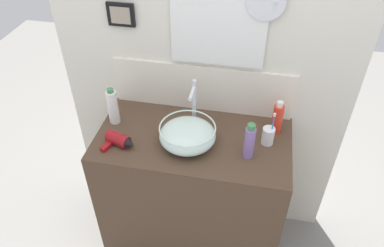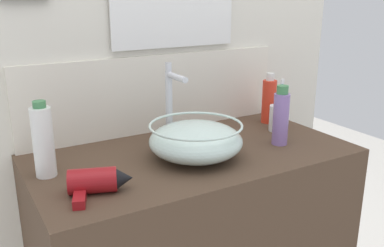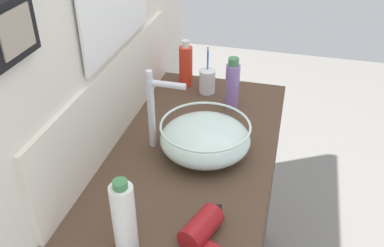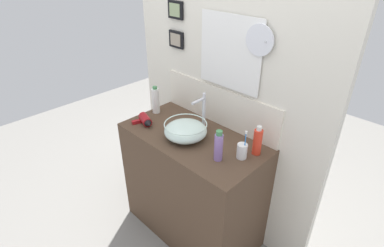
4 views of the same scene
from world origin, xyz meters
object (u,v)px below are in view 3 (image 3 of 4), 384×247
(faucet, at_px, (155,105))
(soap_dispenser, at_px, (232,85))
(hair_drier, at_px, (205,226))
(toothbrush_cup, at_px, (207,81))
(shampoo_bottle, at_px, (186,65))
(glass_bowl_sink, at_px, (205,138))
(lotion_bottle, at_px, (124,218))

(faucet, xyz_separation_m, soap_dispenser, (0.32, -0.20, -0.06))
(hair_drier, distance_m, soap_dispenser, 0.67)
(faucet, bearing_deg, toothbrush_cup, -11.05)
(shampoo_bottle, bearing_deg, faucet, -177.30)
(hair_drier, bearing_deg, faucet, 35.69)
(glass_bowl_sink, relative_size, faucet, 1.05)
(hair_drier, xyz_separation_m, lotion_bottle, (-0.09, 0.18, 0.07))
(soap_dispenser, height_order, lotion_bottle, lotion_bottle)
(faucet, relative_size, lotion_bottle, 1.27)
(soap_dispenser, bearing_deg, shampoo_bottle, 58.97)
(glass_bowl_sink, distance_m, soap_dispenser, 0.32)
(shampoo_bottle, bearing_deg, glass_bowl_sink, -157.32)
(soap_dispenser, bearing_deg, toothbrush_cup, 51.87)
(soap_dispenser, bearing_deg, lotion_bottle, 170.23)
(hair_drier, height_order, toothbrush_cup, toothbrush_cup)
(toothbrush_cup, bearing_deg, faucet, 168.95)
(shampoo_bottle, xyz_separation_m, soap_dispenser, (-0.13, -0.22, 0.01))
(shampoo_bottle, distance_m, soap_dispenser, 0.26)
(lotion_bottle, bearing_deg, glass_bowl_sink, -12.76)
(toothbrush_cup, xyz_separation_m, shampoo_bottle, (0.04, 0.10, 0.04))
(glass_bowl_sink, bearing_deg, soap_dispenser, -5.57)
(faucet, relative_size, toothbrush_cup, 1.42)
(faucet, xyz_separation_m, toothbrush_cup, (0.41, -0.08, -0.11))
(glass_bowl_sink, bearing_deg, toothbrush_cup, 11.92)
(soap_dispenser, relative_size, lotion_bottle, 0.93)
(shampoo_bottle, bearing_deg, hair_drier, -161.30)
(glass_bowl_sink, xyz_separation_m, hair_drier, (-0.35, -0.08, -0.03))
(glass_bowl_sink, height_order, hair_drier, glass_bowl_sink)
(faucet, height_order, shampoo_bottle, faucet)
(shampoo_bottle, distance_m, lotion_bottle, 0.89)
(soap_dispenser, bearing_deg, glass_bowl_sink, 174.43)
(faucet, relative_size, hair_drier, 1.53)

